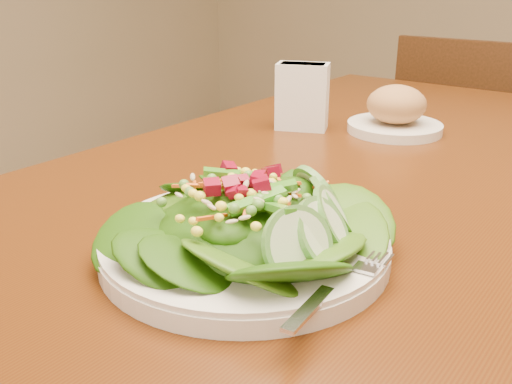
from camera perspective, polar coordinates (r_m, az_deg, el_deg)
dining_table at (r=0.94m, az=12.82°, el=-3.39°), size 0.90×1.40×0.75m
chair_far at (r=1.99m, az=19.46°, el=3.01°), size 0.40×0.41×0.85m
salad_plate at (r=0.60m, az=-0.36°, el=-3.74°), size 0.31×0.31×0.09m
bread_plate at (r=1.10m, az=13.80°, el=7.66°), size 0.18×0.18×0.09m
napkin_holder at (r=1.09m, az=4.65°, el=9.67°), size 0.11×0.09×0.12m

